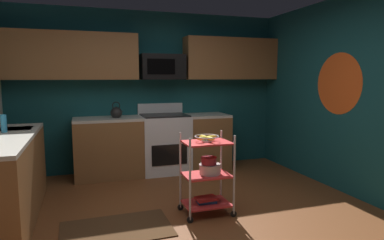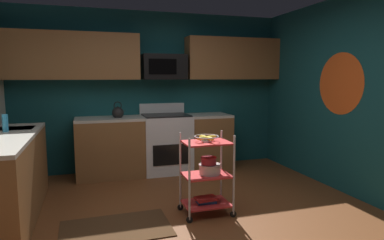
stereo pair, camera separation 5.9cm
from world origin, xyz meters
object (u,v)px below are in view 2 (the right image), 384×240
(rolling_cart, at_px, (206,175))
(dish_soap_bottle, at_px, (5,123))
(book_stack, at_px, (206,200))
(oven_range, at_px, (166,143))
(kettle, at_px, (118,112))
(fruit_bowl, at_px, (207,138))
(mixing_bowl_small, at_px, (209,160))
(mixing_bowl_large, at_px, (210,169))
(microwave, at_px, (164,67))

(rolling_cart, height_order, dish_soap_bottle, dish_soap_bottle)
(rolling_cart, bearing_deg, book_stack, 90.00)
(oven_range, height_order, kettle, kettle)
(dish_soap_bottle, bearing_deg, fruit_bowl, -20.39)
(kettle, bearing_deg, dish_soap_bottle, -142.54)
(dish_soap_bottle, bearing_deg, mixing_bowl_small, -20.42)
(book_stack, height_order, kettle, kettle)
(mixing_bowl_large, height_order, dish_soap_bottle, dish_soap_bottle)
(oven_range, distance_m, kettle, 0.92)
(book_stack, bearing_deg, microwave, 91.26)
(rolling_cart, relative_size, mixing_bowl_small, 5.03)
(rolling_cart, height_order, mixing_bowl_small, rolling_cart)
(oven_range, height_order, rolling_cart, oven_range)
(microwave, height_order, book_stack, microwave)
(book_stack, distance_m, dish_soap_bottle, 2.44)
(rolling_cart, bearing_deg, microwave, 91.26)
(kettle, bearing_deg, fruit_bowl, -66.40)
(mixing_bowl_small, bearing_deg, fruit_bowl, 156.82)
(fruit_bowl, height_order, kettle, kettle)
(microwave, bearing_deg, fruit_bowl, -88.74)
(dish_soap_bottle, bearing_deg, oven_range, 26.21)
(rolling_cart, distance_m, kettle, 2.06)
(book_stack, relative_size, dish_soap_bottle, 1.28)
(oven_range, distance_m, mixing_bowl_large, 1.83)
(oven_range, relative_size, microwave, 1.57)
(book_stack, bearing_deg, kettle, 113.60)
(microwave, relative_size, book_stack, 2.74)
(fruit_bowl, relative_size, mixing_bowl_large, 1.08)
(microwave, height_order, mixing_bowl_small, microwave)
(book_stack, bearing_deg, mixing_bowl_large, -0.00)
(mixing_bowl_large, bearing_deg, book_stack, 180.00)
(oven_range, relative_size, book_stack, 4.31)
(oven_range, xyz_separation_m, kettle, (-0.76, -0.00, 0.52))
(microwave, distance_m, mixing_bowl_large, 2.27)
(mixing_bowl_small, distance_m, kettle, 2.04)
(oven_range, distance_m, microwave, 1.23)
(fruit_bowl, xyz_separation_m, book_stack, (0.00, 0.00, -0.71))
(microwave, bearing_deg, mixing_bowl_large, -87.52)
(microwave, relative_size, mixing_bowl_small, 3.85)
(microwave, bearing_deg, dish_soap_bottle, -151.53)
(rolling_cart, bearing_deg, dish_soap_bottle, 159.61)
(book_stack, xyz_separation_m, kettle, (-0.80, 1.82, 0.83))
(mixing_bowl_large, height_order, mixing_bowl_small, mixing_bowl_small)
(mixing_bowl_small, distance_m, book_stack, 0.46)
(microwave, relative_size, fruit_bowl, 2.57)
(mixing_bowl_large, bearing_deg, rolling_cart, 180.00)
(oven_range, relative_size, mixing_bowl_large, 4.37)
(rolling_cart, xyz_separation_m, kettle, (-0.80, 1.82, 0.54))
(rolling_cart, height_order, fruit_bowl, rolling_cart)
(mixing_bowl_small, height_order, book_stack, mixing_bowl_small)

